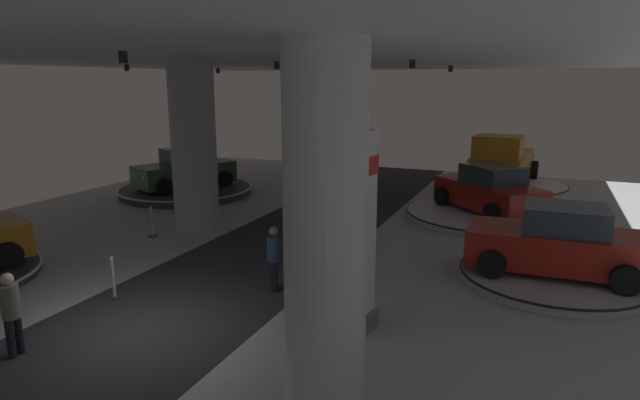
{
  "coord_description": "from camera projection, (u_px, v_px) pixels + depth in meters",
  "views": [
    {
      "loc": [
        7.18,
        -7.67,
        4.9
      ],
      "look_at": [
        1.11,
        6.73,
        1.4
      ],
      "focal_mm": 29.95,
      "sensor_mm": 36.0,
      "label": 1
    }
  ],
  "objects": [
    {
      "name": "display_car_far_left",
      "position": [
        185.0,
        170.0,
        23.38
      ],
      "size": [
        3.53,
        4.57,
        1.71
      ],
      "color": "#2D5638",
      "rests_on": "display_platform_far_left"
    },
    {
      "name": "stanchion_b",
      "position": [
        114.0,
        283.0,
        12.23
      ],
      "size": [
        0.28,
        0.28,
        1.01
      ],
      "color": "#333338",
      "rests_on": "ground"
    },
    {
      "name": "ground",
      "position": [
        139.0,
        332.0,
        10.7
      ],
      "size": [
        24.0,
        44.0,
        0.06
      ],
      "color": "#B2B2B7"
    },
    {
      "name": "pickup_truck_deep_right",
      "position": [
        502.0,
        163.0,
        23.82
      ],
      "size": [
        2.98,
        5.45,
        2.3
      ],
      "color": "#B77519",
      "rests_on": "display_platform_deep_right"
    },
    {
      "name": "column_right",
      "position": [
        325.0,
        228.0,
        7.96
      ],
      "size": [
        1.27,
        1.27,
        5.5
      ],
      "color": "silver",
      "rests_on": "ground"
    },
    {
      "name": "ceiling_with_spotlights",
      "position": [
        116.0,
        43.0,
        9.48
      ],
      "size": [
        24.0,
        44.0,
        0.39
      ],
      "color": "silver"
    },
    {
      "name": "display_platform_mid_right",
      "position": [
        553.0,
        276.0,
        13.32
      ],
      "size": [
        4.55,
        4.55,
        0.24
      ],
      "color": "#B7B7BC",
      "rests_on": "ground"
    },
    {
      "name": "display_car_far_right",
      "position": [
        489.0,
        191.0,
        19.32
      ],
      "size": [
        4.25,
        4.23,
        1.71
      ],
      "color": "maroon",
      "rests_on": "display_platform_far_right"
    },
    {
      "name": "display_platform_deep_right",
      "position": [
        501.0,
        186.0,
        24.34
      ],
      "size": [
        5.68,
        5.68,
        0.36
      ],
      "color": "silver",
      "rests_on": "ground"
    },
    {
      "name": "brand_sign_pylon",
      "position": [
        345.0,
        227.0,
        10.55
      ],
      "size": [
        1.34,
        0.81,
        4.0
      ],
      "color": "slate",
      "rests_on": "ground"
    },
    {
      "name": "display_platform_far_left",
      "position": [
        186.0,
        190.0,
        23.55
      ],
      "size": [
        5.75,
        5.75,
        0.32
      ],
      "color": "#333338",
      "rests_on": "ground"
    },
    {
      "name": "visitor_walking_near",
      "position": [
        274.0,
        255.0,
        12.53
      ],
      "size": [
        0.32,
        0.32,
        1.59
      ],
      "color": "black",
      "rests_on": "ground"
    },
    {
      "name": "stanchion_a",
      "position": [
        152.0,
        225.0,
        17.07
      ],
      "size": [
        0.28,
        0.28,
        1.01
      ],
      "color": "#333338",
      "rests_on": "ground"
    },
    {
      "name": "column_left",
      "position": [
        194.0,
        147.0,
        17.58
      ],
      "size": [
        1.48,
        1.48,
        5.5
      ],
      "color": "#ADADB2",
      "rests_on": "ground"
    },
    {
      "name": "display_car_mid_right",
      "position": [
        558.0,
        243.0,
        13.12
      ],
      "size": [
        4.28,
        2.31,
        1.71
      ],
      "color": "maroon",
      "rests_on": "display_platform_mid_right"
    },
    {
      "name": "visitor_walking_far",
      "position": [
        11.0,
        309.0,
        9.53
      ],
      "size": [
        0.32,
        0.32,
        1.59
      ],
      "color": "black",
      "rests_on": "ground"
    },
    {
      "name": "display_platform_far_right",
      "position": [
        487.0,
        214.0,
        19.53
      ],
      "size": [
        5.86,
        5.86,
        0.24
      ],
      "color": "silver",
      "rests_on": "ground"
    }
  ]
}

